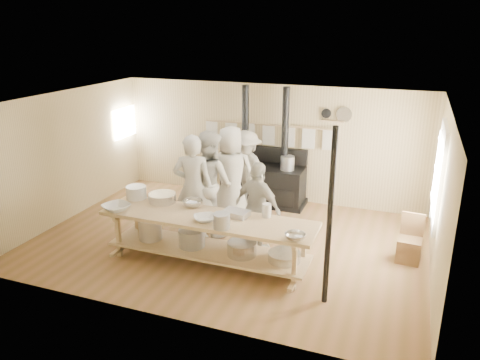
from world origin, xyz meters
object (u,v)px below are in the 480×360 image
object	(u,v)px
prep_table	(207,235)
cook_right	(258,208)
cook_far_left	(193,188)
cook_center	(231,175)
cook_left	(210,183)
roasting_pan	(236,213)
stove	(263,180)
cook_by_window	(246,171)
chair	(409,248)

from	to	relation	value
prep_table	cook_right	world-z (taller)	cook_right
cook_far_left	cook_center	size ratio (longest dim) A/B	1.01
cook_left	roasting_pan	distance (m)	1.34
cook_center	stove	bearing A→B (deg)	-118.80
cook_by_window	chair	distance (m)	3.65
chair	cook_right	bearing A→B (deg)	-163.03
stove	prep_table	world-z (taller)	stove
cook_left	chair	distance (m)	3.72
cook_left	cook_center	xyz separation A→B (m)	(0.19, 0.60, -0.01)
cook_left	cook_center	size ratio (longest dim) A/B	1.01
prep_table	chair	world-z (taller)	prep_table
chair	cook_by_window	bearing A→B (deg)	164.75
cook_far_left	cook_right	bearing A→B (deg)	162.25
stove	cook_by_window	world-z (taller)	stove
cook_left	stove	bearing A→B (deg)	-77.35
cook_center	roasting_pan	xyz separation A→B (m)	(0.72, -1.58, -0.09)
cook_center	cook_by_window	size ratio (longest dim) A/B	1.14
cook_far_left	roasting_pan	distance (m)	1.24
cook_far_left	roasting_pan	xyz separation A→B (m)	(1.07, -0.61, -0.10)
cook_right	cook_far_left	bearing A→B (deg)	17.53
stove	cook_far_left	distance (m)	2.35
prep_table	cook_by_window	world-z (taller)	cook_by_window
cook_far_left	chair	size ratio (longest dim) A/B	2.44
roasting_pan	cook_by_window	bearing A→B (deg)	105.83
cook_left	cook_right	world-z (taller)	cook_left
cook_center	cook_by_window	bearing A→B (deg)	-110.76
cook_far_left	cook_left	world-z (taller)	cook_left
stove	roasting_pan	bearing A→B (deg)	-81.29
cook_right	stove	bearing A→B (deg)	-53.65
stove	roasting_pan	size ratio (longest dim) A/B	6.25
cook_left	cook_by_window	world-z (taller)	cook_left
stove	cook_center	xyz separation A→B (m)	(-0.29, -1.24, 0.47)
prep_table	roasting_pan	distance (m)	0.61
cook_left	chair	bearing A→B (deg)	-151.18
stove	roasting_pan	distance (m)	2.88
roasting_pan	cook_right	bearing A→B (deg)	69.56
cook_far_left	cook_by_window	size ratio (longest dim) A/B	1.15
cook_center	cook_right	world-z (taller)	cook_center
stove	prep_table	bearing A→B (deg)	-90.04
roasting_pan	prep_table	bearing A→B (deg)	-155.52
cook_by_window	roasting_pan	world-z (taller)	cook_by_window
cook_far_left	chair	world-z (taller)	cook_far_left
prep_table	chair	distance (m)	3.42
cook_by_window	cook_center	bearing A→B (deg)	-67.50
prep_table	cook_by_window	distance (m)	2.54
stove	cook_by_window	distance (m)	0.66
cook_left	chair	xyz separation A→B (m)	(3.64, 0.10, -0.76)
prep_table	cook_far_left	bearing A→B (deg)	128.36
prep_table	cook_left	world-z (taller)	cook_left
cook_right	cook_by_window	bearing A→B (deg)	-43.39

